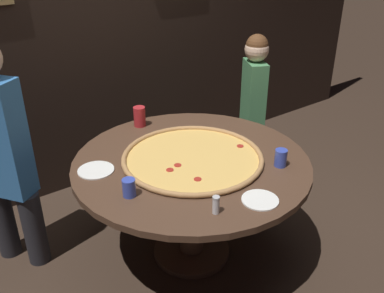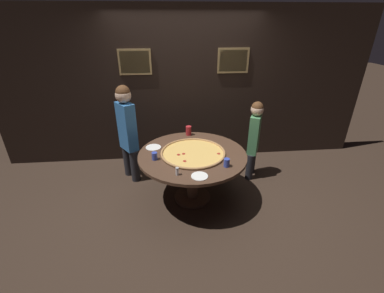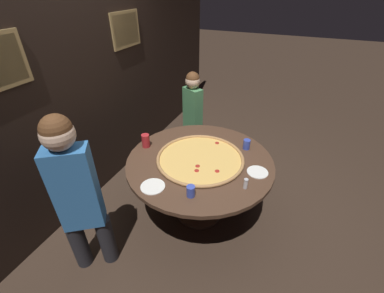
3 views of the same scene
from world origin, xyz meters
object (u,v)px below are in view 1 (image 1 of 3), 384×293
at_px(giant_pizza, 192,157).
at_px(diner_centre_back, 0,143).
at_px(drink_cup_near_left, 140,116).
at_px(condiment_shaker, 216,205).
at_px(drink_cup_far_right, 281,158).
at_px(white_plate_right_side, 96,170).
at_px(dining_table, 191,180).
at_px(diner_far_right, 253,101).
at_px(drink_cup_far_left, 129,188).
at_px(white_plate_left_side, 260,200).

distance_m(giant_pizza, diner_centre_back, 1.16).
height_order(drink_cup_near_left, condiment_shaker, drink_cup_near_left).
xyz_separation_m(giant_pizza, drink_cup_far_right, (0.38, -0.38, 0.04)).
height_order(drink_cup_far_right, condiment_shaker, drink_cup_far_right).
xyz_separation_m(white_plate_right_side, diner_centre_back, (-0.41, 0.43, 0.12)).
bearing_deg(dining_table, diner_centre_back, 144.98).
height_order(dining_table, diner_far_right, diner_far_right).
bearing_deg(condiment_shaker, drink_cup_far_right, 12.55).
relative_size(drink_cup_far_left, drink_cup_near_left, 0.70).
bearing_deg(white_plate_left_side, diner_far_right, 47.56).
xyz_separation_m(dining_table, giant_pizza, (0.01, 0.00, 0.16)).
relative_size(dining_table, drink_cup_far_right, 13.73).
height_order(dining_table, white_plate_left_side, white_plate_left_side).
relative_size(dining_table, diner_far_right, 1.15).
bearing_deg(dining_table, white_plate_right_side, 156.77).
relative_size(drink_cup_far_right, diner_centre_back, 0.07).
height_order(dining_table, drink_cup_far_left, drink_cup_far_left).
distance_m(giant_pizza, diner_far_right, 1.14).
relative_size(drink_cup_far_left, condiment_shaker, 1.04).
height_order(giant_pizza, white_plate_right_side, giant_pizza).
height_order(white_plate_right_side, white_plate_left_side, same).
relative_size(giant_pizza, white_plate_right_side, 4.10).
distance_m(dining_table, white_plate_right_side, 0.60).
height_order(drink_cup_far_left, white_plate_right_side, drink_cup_far_left).
height_order(dining_table, diner_centre_back, diner_centre_back).
distance_m(dining_table, diner_far_right, 1.15).
height_order(giant_pizza, condiment_shaker, condiment_shaker).
bearing_deg(diner_far_right, condiment_shaker, -23.60).
distance_m(dining_table, condiment_shaker, 0.59).
height_order(drink_cup_far_right, diner_centre_back, diner_centre_back).
bearing_deg(white_plate_right_side, drink_cup_far_left, -84.79).
bearing_deg(drink_cup_near_left, white_plate_left_side, -88.76).
bearing_deg(condiment_shaker, drink_cup_far_left, 124.76).
bearing_deg(dining_table, diner_far_right, 26.88).
xyz_separation_m(drink_cup_far_left, diner_centre_back, (-0.44, 0.77, 0.08)).
height_order(dining_table, drink_cup_far_right, drink_cup_far_right).
bearing_deg(condiment_shaker, drink_cup_near_left, 78.58).
bearing_deg(drink_cup_near_left, condiment_shaker, -101.42).
bearing_deg(diner_centre_back, drink_cup_far_right, -163.02).
xyz_separation_m(drink_cup_far_left, white_plate_right_side, (-0.03, 0.35, -0.05)).
bearing_deg(diner_centre_back, drink_cup_far_left, 174.40).
bearing_deg(diner_centre_back, giant_pizza, -159.68).
height_order(drink_cup_far_left, diner_far_right, diner_far_right).
xyz_separation_m(drink_cup_far_left, white_plate_left_side, (0.53, -0.45, -0.05)).
relative_size(white_plate_right_side, diner_centre_back, 0.14).
bearing_deg(drink_cup_far_left, white_plate_right_side, 95.21).
height_order(white_plate_right_side, diner_far_right, diner_far_right).
distance_m(white_plate_left_side, condiment_shaker, 0.27).
distance_m(drink_cup_near_left, white_plate_left_side, 1.19).
xyz_separation_m(white_plate_right_side, diner_far_right, (1.55, 0.29, -0.02)).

